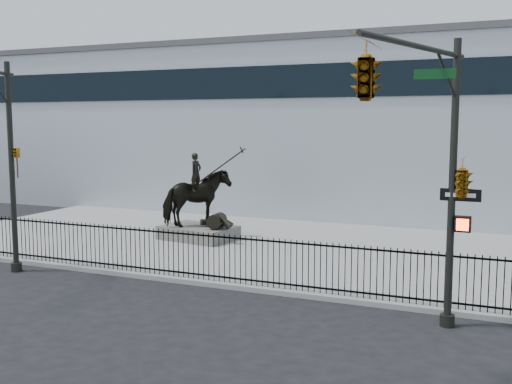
% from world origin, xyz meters
% --- Properties ---
extents(ground, '(120.00, 120.00, 0.00)m').
position_xyz_m(ground, '(0.00, 0.00, 0.00)').
color(ground, black).
rests_on(ground, ground).
extents(plaza, '(30.00, 12.00, 0.15)m').
position_xyz_m(plaza, '(0.00, 7.00, 0.07)').
color(plaza, gray).
rests_on(plaza, ground).
extents(building, '(44.00, 14.00, 9.00)m').
position_xyz_m(building, '(0.00, 20.00, 4.50)').
color(building, silver).
rests_on(building, ground).
extents(picket_fence, '(22.10, 0.10, 1.50)m').
position_xyz_m(picket_fence, '(0.00, 1.25, 0.90)').
color(picket_fence, black).
rests_on(picket_fence, plaza).
extents(statue_plinth, '(3.26, 2.50, 0.55)m').
position_xyz_m(statue_plinth, '(-3.64, 6.91, 0.43)').
color(statue_plinth, '#56534E').
rests_on(statue_plinth, plaza).
extents(equestrian_statue, '(3.75, 2.64, 3.21)m').
position_xyz_m(equestrian_statue, '(-3.59, 6.90, 1.87)').
color(equestrian_statue, black).
rests_on(equestrian_statue, statue_plinth).
extents(traffic_signal_right, '(2.17, 6.86, 7.00)m').
position_xyz_m(traffic_signal_right, '(6.47, -2.00, 4.85)').
color(traffic_signal_right, black).
rests_on(traffic_signal_right, ground).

